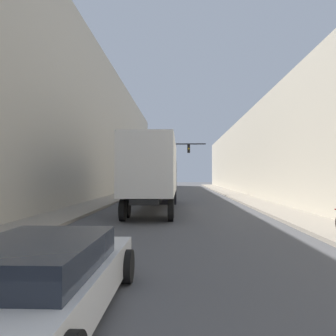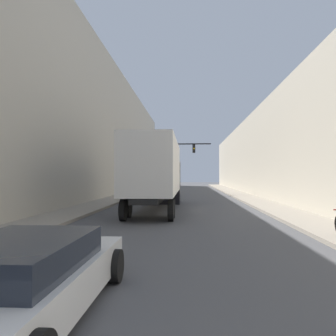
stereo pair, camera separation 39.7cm
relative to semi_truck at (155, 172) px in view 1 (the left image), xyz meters
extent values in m
cube|color=gray|center=(7.12, 9.99, -2.20)|extent=(2.25, 80.00, 0.15)
cube|color=gray|center=(-4.34, 9.99, -2.20)|extent=(2.25, 80.00, 0.15)
cube|color=#BCB29E|center=(11.24, 9.99, 1.95)|extent=(6.00, 80.00, 8.45)
cube|color=#BCB29E|center=(-8.46, 9.99, 4.42)|extent=(6.00, 80.00, 13.38)
cube|color=silver|center=(0.00, -1.19, 0.28)|extent=(2.47, 9.59, 2.91)
cube|color=black|center=(0.00, -1.19, -1.32)|extent=(1.24, 9.59, 0.24)
cube|color=black|center=(0.00, 4.80, -0.72)|extent=(2.47, 2.39, 3.10)
cylinder|color=black|center=(-1.09, -4.79, -1.77)|extent=(0.25, 1.00, 1.00)
cylinder|color=black|center=(1.09, -4.79, -1.77)|extent=(0.25, 1.00, 1.00)
cylinder|color=black|center=(-1.09, -3.59, -1.77)|extent=(0.25, 1.00, 1.00)
cylinder|color=black|center=(1.09, -3.59, -1.77)|extent=(0.25, 1.00, 1.00)
cylinder|color=black|center=(-1.09, 4.80, -1.77)|extent=(0.25, 1.00, 1.00)
cylinder|color=black|center=(1.09, 4.80, -1.77)|extent=(0.25, 1.00, 1.00)
cube|color=silver|center=(-0.47, -14.87, -1.80)|extent=(1.87, 4.64, 0.58)
cube|color=#1E232D|center=(-0.47, -15.10, -1.30)|extent=(1.65, 2.55, 0.43)
cylinder|color=black|center=(-1.41, -13.25, -1.95)|extent=(0.25, 0.64, 0.64)
cylinder|color=black|center=(0.47, -13.25, -1.95)|extent=(0.25, 0.64, 0.64)
cylinder|color=black|center=(-3.06, 15.58, 0.61)|extent=(0.20, 0.20, 5.76)
cube|color=black|center=(0.59, 15.58, 3.19)|extent=(7.31, 0.12, 0.12)
cube|color=black|center=(-1.23, 15.58, 2.68)|extent=(0.30, 0.24, 0.90)
sphere|color=green|center=(-1.23, 15.44, 2.40)|extent=(0.18, 0.18, 0.18)
cube|color=black|center=(0.59, 15.58, 2.68)|extent=(0.30, 0.24, 0.90)
sphere|color=gold|center=(0.59, 15.44, 2.68)|extent=(0.18, 0.18, 0.18)
cube|color=black|center=(2.42, 15.58, 2.68)|extent=(0.30, 0.24, 0.90)
sphere|color=gold|center=(2.42, 15.44, 2.68)|extent=(0.18, 0.18, 0.18)
camera|label=1|loc=(1.52, -19.58, -0.19)|focal=35.00mm
camera|label=2|loc=(1.92, -19.56, -0.19)|focal=35.00mm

